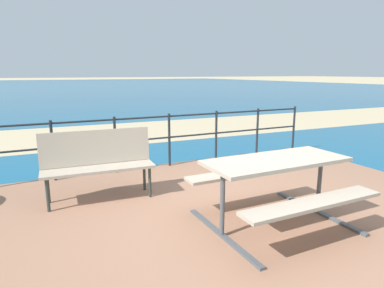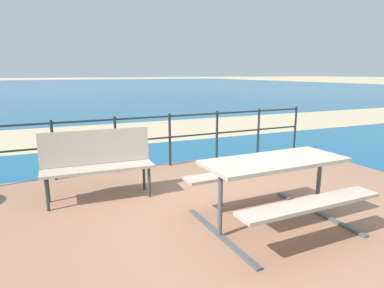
% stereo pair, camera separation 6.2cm
% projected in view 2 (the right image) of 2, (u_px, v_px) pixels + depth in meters
% --- Properties ---
extents(ground_plane, '(240.00, 240.00, 0.00)m').
position_uv_depth(ground_plane, '(245.00, 221.00, 3.95)').
color(ground_plane, tan).
extents(patio_paving, '(6.40, 5.20, 0.06)m').
position_uv_depth(patio_paving, '(245.00, 219.00, 3.94)').
color(patio_paving, '#996B51').
rests_on(patio_paving, ground).
extents(sea_water, '(90.00, 90.00, 0.01)m').
position_uv_depth(sea_water, '(56.00, 87.00, 39.36)').
color(sea_water, '#145B84').
rests_on(sea_water, ground).
extents(beach_strip, '(54.09, 5.29, 0.01)m').
position_uv_depth(beach_strip, '(120.00, 133.00, 9.72)').
color(beach_strip, tan).
rests_on(beach_strip, ground).
extents(picnic_table, '(1.62, 1.39, 0.76)m').
position_uv_depth(picnic_table, '(274.00, 176.00, 3.63)').
color(picnic_table, tan).
rests_on(picnic_table, patio_paving).
extents(park_bench, '(1.47, 0.50, 0.93)m').
position_uv_depth(park_bench, '(97.00, 159.00, 4.44)').
color(park_bench, tan).
rests_on(park_bench, patio_paving).
extents(railing_fence, '(5.94, 0.04, 0.97)m').
position_uv_depth(railing_fence, '(170.00, 134.00, 5.99)').
color(railing_fence, '#1E2328').
rests_on(railing_fence, patio_paving).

